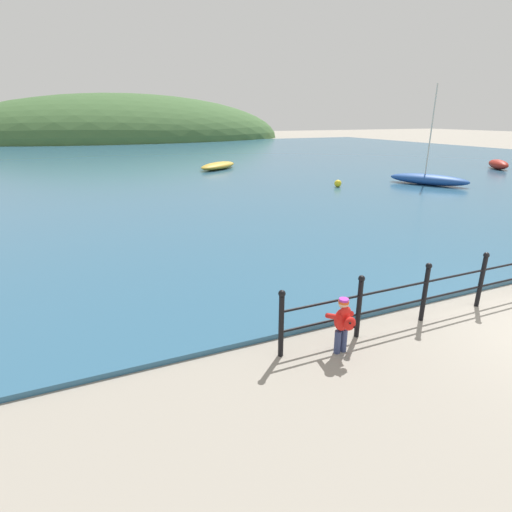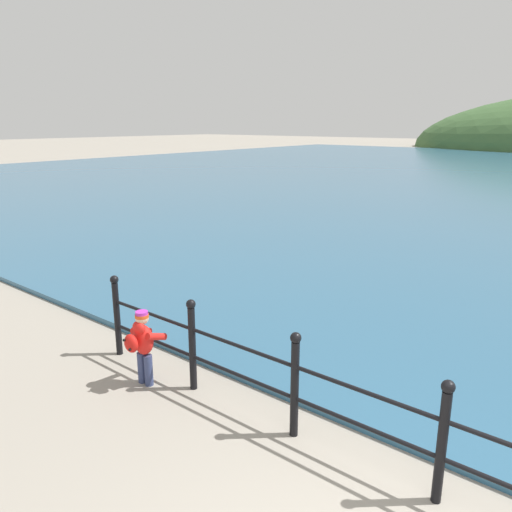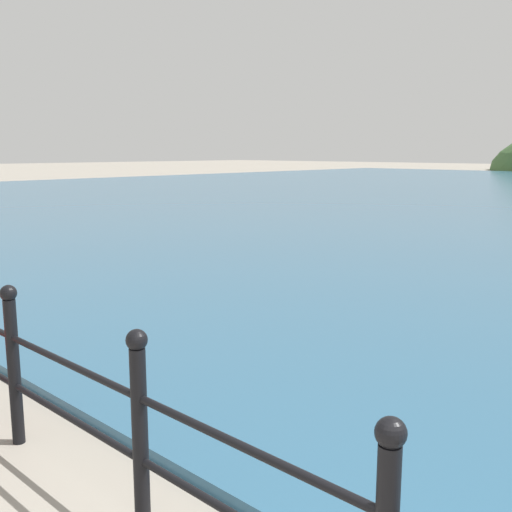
% 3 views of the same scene
% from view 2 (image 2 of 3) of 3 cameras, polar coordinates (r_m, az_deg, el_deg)
% --- Properties ---
extents(iron_railing, '(9.48, 0.12, 1.21)m').
position_cam_2_polar(iron_railing, '(4.89, 20.53, -18.99)').
color(iron_railing, black).
rests_on(iron_railing, ground).
extents(child_in_coat, '(0.39, 0.53, 1.00)m').
position_cam_2_polar(child_in_coat, '(6.60, -12.88, -9.47)').
color(child_in_coat, navy).
rests_on(child_in_coat, ground).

